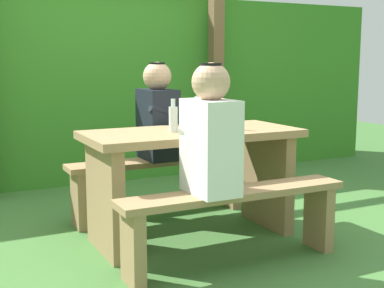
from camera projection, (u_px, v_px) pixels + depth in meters
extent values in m
plane|color=#427335|center=(192.00, 237.00, 3.56)|extent=(12.00, 12.00, 0.00)
cube|color=#377E24|center=(96.00, 88.00, 5.31)|extent=(6.40, 0.63, 1.80)
cube|color=brown|center=(216.00, 79.00, 5.35)|extent=(0.12, 0.12, 1.98)
cube|color=#9E7A51|center=(192.00, 134.00, 3.45)|extent=(1.40, 0.64, 0.05)
cube|color=#9E7A51|center=(105.00, 199.00, 3.24)|extent=(0.08, 0.54, 0.68)
cube|color=#9E7A51|center=(267.00, 179.00, 3.78)|extent=(0.08, 0.54, 0.68)
cube|color=#9E7A51|center=(235.00, 193.00, 3.02)|extent=(1.40, 0.24, 0.04)
cube|color=#9E7A51|center=(133.00, 248.00, 2.78)|extent=(0.07, 0.22, 0.41)
cube|color=#9E7A51|center=(319.00, 217.00, 3.33)|extent=(0.07, 0.22, 0.41)
cube|color=#9E7A51|center=(160.00, 161.00, 3.98)|extent=(1.40, 0.24, 0.04)
cube|color=#9E7A51|center=(79.00, 200.00, 3.74)|extent=(0.07, 0.22, 0.41)
cube|color=#9E7A51|center=(230.00, 182.00, 4.29)|extent=(0.07, 0.22, 0.41)
cube|color=white|center=(211.00, 147.00, 2.90)|extent=(0.22, 0.34, 0.52)
sphere|color=tan|center=(211.00, 82.00, 2.85)|extent=(0.21, 0.21, 0.21)
cylinder|color=black|center=(211.00, 65.00, 2.83)|extent=(0.12, 0.12, 0.02)
cylinder|color=white|center=(199.00, 125.00, 3.01)|extent=(0.25, 0.07, 0.15)
cube|color=black|center=(158.00, 124.00, 3.93)|extent=(0.22, 0.34, 0.52)
sphere|color=tan|center=(157.00, 76.00, 3.87)|extent=(0.21, 0.21, 0.21)
cylinder|color=black|center=(157.00, 64.00, 3.86)|extent=(0.12, 0.12, 0.02)
cylinder|color=black|center=(165.00, 112.00, 3.79)|extent=(0.25, 0.07, 0.15)
cylinder|color=silver|center=(193.00, 126.00, 3.34)|extent=(0.07, 0.07, 0.08)
cylinder|color=silver|center=(217.00, 116.00, 3.49)|extent=(0.06, 0.06, 0.18)
cylinder|color=silver|center=(217.00, 96.00, 3.47)|extent=(0.03, 0.03, 0.08)
cylinder|color=silver|center=(173.00, 119.00, 3.35)|extent=(0.06, 0.06, 0.16)
cylinder|color=silver|center=(173.00, 103.00, 3.34)|extent=(0.03, 0.03, 0.05)
cylinder|color=silver|center=(197.00, 118.00, 3.44)|extent=(0.07, 0.07, 0.16)
cylinder|color=silver|center=(197.00, 101.00, 3.42)|extent=(0.04, 0.04, 0.06)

